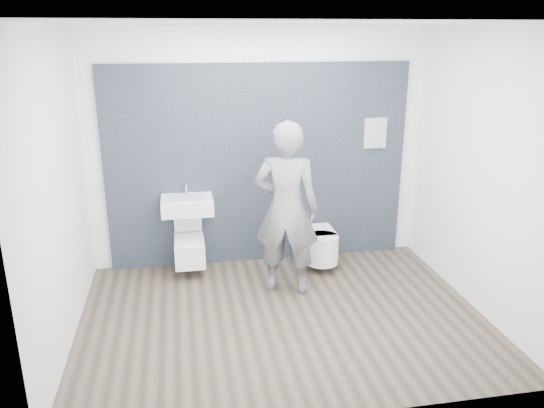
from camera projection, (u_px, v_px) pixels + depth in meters
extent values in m
plane|color=brown|center=(283.00, 316.00, 5.33)|extent=(4.00, 4.00, 0.00)
plane|color=white|center=(259.00, 149.00, 6.30)|extent=(4.00, 0.00, 4.00)
plane|color=white|center=(328.00, 244.00, 3.49)|extent=(4.00, 0.00, 4.00)
plane|color=white|center=(56.00, 194.00, 4.56)|extent=(0.00, 3.00, 3.00)
plane|color=white|center=(482.00, 173.00, 5.23)|extent=(0.00, 3.00, 3.00)
plane|color=white|center=(285.00, 23.00, 4.46)|extent=(4.00, 4.00, 0.00)
cube|color=black|center=(260.00, 258.00, 6.71)|extent=(3.60, 0.06, 2.40)
cube|color=white|center=(187.00, 205.00, 6.07)|extent=(0.58, 0.44, 0.18)
cube|color=silver|center=(187.00, 199.00, 6.02)|extent=(0.41, 0.29, 0.03)
cylinder|color=silver|center=(186.00, 188.00, 6.17)|extent=(0.02, 0.02, 0.15)
cylinder|color=silver|center=(186.00, 184.00, 6.10)|extent=(0.02, 0.10, 0.02)
cylinder|color=silver|center=(187.00, 212.00, 6.30)|extent=(0.04, 0.04, 0.12)
cube|color=white|center=(190.00, 251.00, 6.21)|extent=(0.34, 0.50, 0.29)
cylinder|color=silver|center=(189.00, 242.00, 6.14)|extent=(0.24, 0.24, 0.03)
cube|color=white|center=(189.00, 240.00, 6.13)|extent=(0.33, 0.40, 0.02)
cube|color=white|center=(188.00, 219.00, 6.24)|extent=(0.33, 0.12, 0.35)
cube|color=silver|center=(189.00, 252.00, 6.45)|extent=(0.09, 0.06, 0.08)
cube|color=white|center=(317.00, 243.00, 6.50)|extent=(0.38, 0.45, 0.32)
cylinder|color=white|center=(322.00, 250.00, 6.29)|extent=(0.38, 0.38, 0.32)
cube|color=white|center=(318.00, 231.00, 6.42)|extent=(0.36, 0.43, 0.03)
cylinder|color=white|center=(323.00, 237.00, 6.22)|extent=(0.36, 0.36, 0.03)
cube|color=silver|center=(313.00, 246.00, 6.72)|extent=(0.11, 0.06, 0.08)
cube|color=white|center=(368.00, 252.00, 6.90)|extent=(0.28, 0.03, 0.37)
imported|color=gray|center=(286.00, 209.00, 5.60)|extent=(0.80, 0.65, 1.89)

